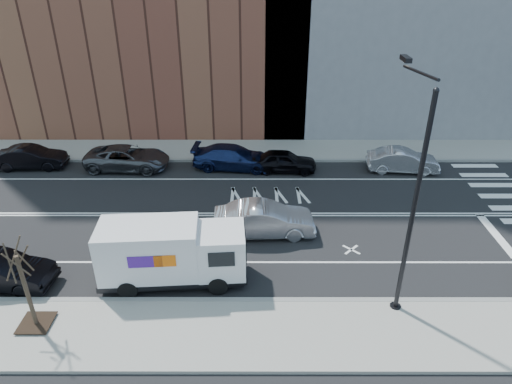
{
  "coord_description": "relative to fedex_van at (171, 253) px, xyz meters",
  "views": [
    {
      "loc": [
        1.41,
        -21.36,
        12.86
      ],
      "look_at": [
        1.39,
        -0.01,
        1.4
      ],
      "focal_mm": 32.0,
      "sensor_mm": 36.0,
      "label": 1
    }
  ],
  "objects": [
    {
      "name": "ground",
      "position": [
        2.19,
        5.6,
        -1.49
      ],
      "size": [
        120.0,
        120.0,
        0.0
      ],
      "primitive_type": "plane",
      "color": "black",
      "rests_on": "ground"
    },
    {
      "name": "sidewalk_near",
      "position": [
        2.19,
        -3.2,
        -1.41
      ],
      "size": [
        44.0,
        3.6,
        0.15
      ],
      "primitive_type": "cube",
      "color": "gray",
      "rests_on": "ground"
    },
    {
      "name": "sidewalk_far",
      "position": [
        2.19,
        14.4,
        -1.41
      ],
      "size": [
        44.0,
        3.6,
        0.15
      ],
      "primitive_type": "cube",
      "color": "gray",
      "rests_on": "ground"
    },
    {
      "name": "curb_near",
      "position": [
        2.19,
        -1.4,
        -1.4
      ],
      "size": [
        44.0,
        0.25,
        0.17
      ],
      "primitive_type": "cube",
      "color": "gray",
      "rests_on": "ground"
    },
    {
      "name": "curb_far",
      "position": [
        2.19,
        12.6,
        -1.4
      ],
      "size": [
        44.0,
        0.25,
        0.17
      ],
      "primitive_type": "cube",
      "color": "gray",
      "rests_on": "ground"
    },
    {
      "name": "road_markings",
      "position": [
        2.19,
        5.6,
        -1.48
      ],
      "size": [
        40.0,
        8.6,
        0.01
      ],
      "primitive_type": null,
      "color": "white",
      "rests_on": "ground"
    },
    {
      "name": "streetlight",
      "position": [
        9.19,
        -1.31,
        3.59
      ],
      "size": [
        0.44,
        4.02,
        9.34
      ],
      "color": "black",
      "rests_on": "ground"
    },
    {
      "name": "street_tree",
      "position": [
        -4.81,
        -2.8,
        -0.04
      ],
      "size": [
        1.2,
        1.2,
        3.75
      ],
      "color": "black",
      "rests_on": "ground"
    },
    {
      "name": "fedex_van",
      "position": [
        0.0,
        0.0,
        0.0
      ],
      "size": [
        6.33,
        2.54,
        2.84
      ],
      "rotation": [
        0.0,
        0.0,
        0.07
      ],
      "color": "black",
      "rests_on": "ground"
    },
    {
      "name": "far_parked_b",
      "position": [
        -11.19,
        11.6,
        -0.75
      ],
      "size": [
        4.53,
        1.74,
        1.47
      ],
      "primitive_type": "imported",
      "rotation": [
        0.0,
        0.0,
        1.61
      ],
      "color": "black",
      "rests_on": "ground"
    },
    {
      "name": "far_parked_c",
      "position": [
        -4.83,
        11.51,
        -0.74
      ],
      "size": [
        5.52,
        2.76,
        1.5
      ],
      "primitive_type": "imported",
      "rotation": [
        0.0,
        0.0,
        1.52
      ],
      "color": "#4D4E54",
      "rests_on": "ground"
    },
    {
      "name": "far_parked_d",
      "position": [
        2.07,
        11.6,
        -0.73
      ],
      "size": [
        5.43,
        2.64,
        1.52
      ],
      "primitive_type": "imported",
      "rotation": [
        0.0,
        0.0,
        1.47
      ],
      "color": "navy",
      "rests_on": "ground"
    },
    {
      "name": "far_parked_e",
      "position": [
        5.39,
        11.12,
        -0.78
      ],
      "size": [
        4.23,
        1.9,
        1.41
      ],
      "primitive_type": "imported",
      "rotation": [
        0.0,
        0.0,
        1.51
      ],
      "color": "black",
      "rests_on": "ground"
    },
    {
      "name": "far_parked_f",
      "position": [
        13.06,
        11.13,
        -0.75
      ],
      "size": [
        4.61,
        1.92,
        1.48
      ],
      "primitive_type": "imported",
      "rotation": [
        0.0,
        0.0,
        1.49
      ],
      "color": "#BABABF",
      "rests_on": "ground"
    },
    {
      "name": "driving_sedan",
      "position": [
        4.0,
        3.7,
        -0.66
      ],
      "size": [
        5.12,
        1.98,
        1.66
      ],
      "primitive_type": "imported",
      "rotation": [
        0.0,
        0.0,
        1.62
      ],
      "color": "#AEAEB3",
      "rests_on": "ground"
    }
  ]
}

